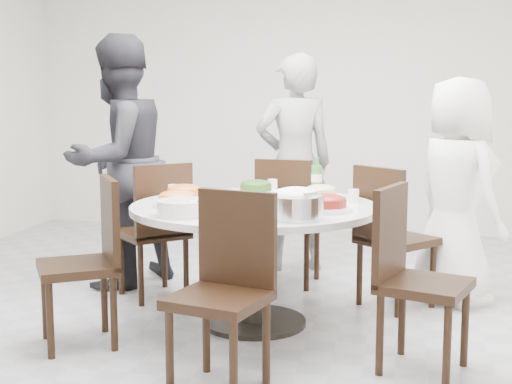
% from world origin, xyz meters
% --- Properties ---
extents(floor, '(6.00, 6.00, 0.01)m').
position_xyz_m(floor, '(0.00, 0.00, 0.00)').
color(floor, '#A1A1A6').
rests_on(floor, ground).
extents(wall_back, '(6.00, 0.01, 2.80)m').
position_xyz_m(wall_back, '(0.00, 3.00, 1.40)').
color(wall_back, silver).
rests_on(wall_back, ground).
extents(dining_table, '(1.50, 1.50, 0.75)m').
position_xyz_m(dining_table, '(-0.03, -0.11, 0.38)').
color(dining_table, silver).
rests_on(dining_table, floor).
extents(chair_ne, '(0.59, 0.59, 0.95)m').
position_xyz_m(chair_ne, '(0.82, 0.45, 0.47)').
color(chair_ne, black).
rests_on(chair_ne, floor).
extents(chair_n, '(0.46, 0.46, 0.95)m').
position_xyz_m(chair_n, '(0.04, 0.88, 0.47)').
color(chair_n, black).
rests_on(chair_n, floor).
extents(chair_nw, '(0.59, 0.59, 0.95)m').
position_xyz_m(chair_nw, '(-0.85, 0.35, 0.47)').
color(chair_nw, black).
rests_on(chair_nw, floor).
extents(chair_sw, '(0.58, 0.58, 0.95)m').
position_xyz_m(chair_sw, '(-0.93, -0.66, 0.47)').
color(chair_sw, black).
rests_on(chair_sw, floor).
extents(chair_s, '(0.51, 0.51, 0.95)m').
position_xyz_m(chair_s, '(0.00, -1.11, 0.47)').
color(chair_s, black).
rests_on(chair_s, floor).
extents(chair_se, '(0.53, 0.53, 0.95)m').
position_xyz_m(chair_se, '(0.97, -0.66, 0.47)').
color(chair_se, black).
rests_on(chair_se, floor).
extents(diner_right, '(0.83, 0.89, 1.53)m').
position_xyz_m(diner_right, '(1.21, 0.63, 0.76)').
color(diner_right, white).
rests_on(diner_right, floor).
extents(diner_middle, '(0.74, 0.62, 1.73)m').
position_xyz_m(diner_middle, '(0.00, 1.31, 0.86)').
color(diner_middle, black).
rests_on(diner_middle, floor).
extents(diner_left, '(1.01, 1.11, 1.84)m').
position_xyz_m(diner_left, '(-1.20, 0.60, 0.92)').
color(diner_left, black).
rests_on(diner_left, floor).
extents(dish_greens, '(0.27, 0.27, 0.07)m').
position_xyz_m(dish_greens, '(-0.11, 0.34, 0.79)').
color(dish_greens, white).
rests_on(dish_greens, dining_table).
extents(dish_pale, '(0.25, 0.25, 0.07)m').
position_xyz_m(dish_pale, '(0.34, 0.19, 0.78)').
color(dish_pale, white).
rests_on(dish_pale, dining_table).
extents(dish_orange, '(0.27, 0.27, 0.07)m').
position_xyz_m(dish_orange, '(-0.51, 0.02, 0.79)').
color(dish_orange, white).
rests_on(dish_orange, dining_table).
extents(dish_redbrown, '(0.31, 0.31, 0.08)m').
position_xyz_m(dish_redbrown, '(0.42, -0.26, 0.79)').
color(dish_redbrown, white).
rests_on(dish_redbrown, dining_table).
extents(dish_tofu, '(0.28, 0.28, 0.07)m').
position_xyz_m(dish_tofu, '(-0.47, -0.27, 0.79)').
color(dish_tofu, white).
rests_on(dish_tofu, dining_table).
extents(rice_bowl, '(0.30, 0.30, 0.13)m').
position_xyz_m(rice_bowl, '(0.29, -0.54, 0.81)').
color(rice_bowl, silver).
rests_on(rice_bowl, dining_table).
extents(soup_bowl, '(0.28, 0.28, 0.09)m').
position_xyz_m(soup_bowl, '(-0.34, -0.57, 0.79)').
color(soup_bowl, white).
rests_on(soup_bowl, dining_table).
extents(beverage_bottle, '(0.07, 0.07, 0.24)m').
position_xyz_m(beverage_bottle, '(0.28, 0.44, 0.87)').
color(beverage_bottle, '#3A7B31').
rests_on(beverage_bottle, dining_table).
extents(tea_cups, '(0.07, 0.07, 0.08)m').
position_xyz_m(tea_cups, '(-0.03, 0.55, 0.79)').
color(tea_cups, white).
rests_on(tea_cups, dining_table).
extents(chopsticks, '(0.24, 0.04, 0.01)m').
position_xyz_m(chopsticks, '(-0.05, 0.54, 0.76)').
color(chopsticks, tan).
rests_on(chopsticks, dining_table).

